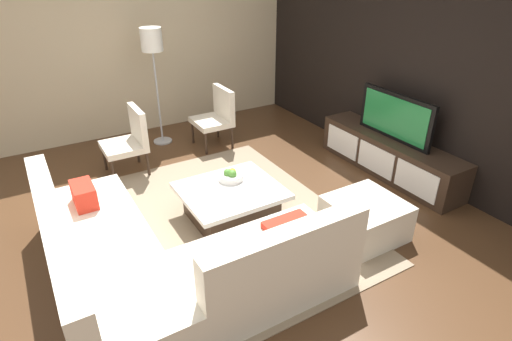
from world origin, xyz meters
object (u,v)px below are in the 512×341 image
at_px(accent_chair_near, 130,138).
at_px(floor_lamp, 152,48).
at_px(coffee_table, 231,203).
at_px(fruit_bowl, 231,176).
at_px(media_console, 389,156).
at_px(ottoman, 365,218).
at_px(sectional_couch, 161,260).
at_px(television, 395,117).
at_px(accent_chair_far, 217,114).

distance_m(accent_chair_near, floor_lamp, 1.36).
height_order(coffee_table, fruit_bowl, fruit_bowl).
bearing_deg(media_console, coffee_table, -92.49).
xyz_separation_m(accent_chair_near, ottoman, (2.64, 1.65, -0.29)).
bearing_deg(media_console, accent_chair_near, -121.45).
relative_size(sectional_couch, accent_chair_near, 2.80).
xyz_separation_m(media_console, coffee_table, (-0.10, -2.30, -0.05)).
distance_m(coffee_table, floor_lamp, 2.70).
height_order(television, ottoman, television).
xyz_separation_m(television, accent_chair_near, (-1.77, -2.90, -0.31)).
height_order(sectional_couch, fruit_bowl, sectional_couch).
height_order(media_console, accent_chair_far, accent_chair_far).
height_order(sectional_couch, floor_lamp, floor_lamp).
distance_m(coffee_table, fruit_bowl, 0.31).
distance_m(floor_lamp, ottoman, 3.73).
distance_m(media_console, floor_lamp, 3.57).
relative_size(sectional_couch, fruit_bowl, 8.70).
bearing_deg(ottoman, accent_chair_near, -147.95).
distance_m(ottoman, fruit_bowl, 1.51).
bearing_deg(television, coffee_table, -92.49).
xyz_separation_m(floor_lamp, ottoman, (3.38, 1.00, -1.23)).
distance_m(coffee_table, accent_chair_far, 2.06).
bearing_deg(accent_chair_near, accent_chair_far, 109.70).
relative_size(television, fruit_bowl, 4.06).
height_order(television, floor_lamp, floor_lamp).
bearing_deg(floor_lamp, accent_chair_far, 54.15).
relative_size(ottoman, accent_chair_far, 0.80).
relative_size(television, sectional_couch, 0.47).
distance_m(accent_chair_near, accent_chair_far, 1.38).
relative_size(floor_lamp, ottoman, 2.44).
distance_m(accent_chair_near, ottoman, 3.13).
bearing_deg(television, floor_lamp, -138.21).
bearing_deg(fruit_bowl, sectional_couch, -54.29).
bearing_deg(television, sectional_couch, -81.16).
height_order(accent_chair_near, floor_lamp, floor_lamp).
height_order(television, accent_chair_near, television).
bearing_deg(accent_chair_near, floor_lamp, 148.76).
bearing_deg(sectional_couch, accent_chair_near, 170.06).
bearing_deg(sectional_couch, accent_chair_far, 144.87).
distance_m(fruit_bowl, accent_chair_far, 1.84).
height_order(accent_chair_near, accent_chair_far, same).
bearing_deg(television, ottoman, -55.13).
xyz_separation_m(media_console, accent_chair_near, (-1.77, -2.90, 0.24)).
xyz_separation_m(coffee_table, ottoman, (0.97, 1.05, -0.00)).
height_order(television, accent_chair_far, television).
distance_m(television, fruit_bowl, 2.25).
distance_m(media_console, television, 0.54).
bearing_deg(accent_chair_far, media_console, 41.56).
bearing_deg(fruit_bowl, media_console, 82.83).
height_order(sectional_couch, coffee_table, sectional_couch).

